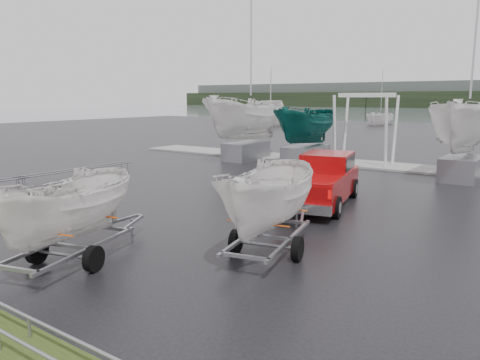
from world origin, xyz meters
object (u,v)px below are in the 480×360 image
pickup_truck (324,178)px  trailer_parked (64,152)px  boat_hoist (365,119)px  trailer_hitched (270,141)px

pickup_truck → trailer_parked: (-1.99, -9.35, 1.72)m
boat_hoist → pickup_truck: bearing=-76.8°
pickup_truck → trailer_parked: bearing=-115.1°
trailer_parked → boat_hoist: (-0.46, 19.80, 0.01)m
pickup_truck → trailer_hitched: trailer_hitched is taller
pickup_truck → boat_hoist: boat_hoist is taller
trailer_parked → boat_hoist: 19.81m
trailer_parked → pickup_truck: bearing=62.2°
trailer_hitched → trailer_parked: bearing=-148.6°
pickup_truck → trailer_parked: 9.71m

